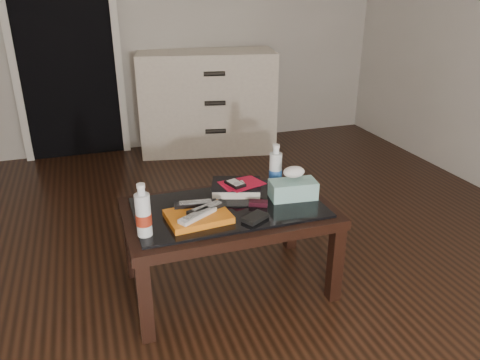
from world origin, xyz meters
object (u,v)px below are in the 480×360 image
object	(u,v)px
textbook	(236,187)
tissue_box	(293,189)
dresser	(207,102)
water_bottle_right	(276,166)
coffee_table	(229,218)
water_bottle_left	(143,210)

from	to	relation	value
textbook	tissue_box	bearing A→B (deg)	-14.67
dresser	textbook	distance (m)	2.00
textbook	water_bottle_right	world-z (taller)	water_bottle_right
dresser	water_bottle_right	distance (m)	1.99
coffee_table	dresser	bearing A→B (deg)	77.75
textbook	coffee_table	bearing A→B (deg)	-101.73
tissue_box	textbook	bearing A→B (deg)	152.95
coffee_table	water_bottle_right	bearing A→B (deg)	24.95
coffee_table	water_bottle_right	world-z (taller)	water_bottle_right
coffee_table	dresser	world-z (taller)	dresser
tissue_box	water_bottle_left	bearing A→B (deg)	-163.43
textbook	dresser	bearing A→B (deg)	98.02
dresser	textbook	size ratio (longest dim) A/B	5.10
dresser	water_bottle_left	xyz separation A→B (m)	(-0.88, -2.27, 0.13)
coffee_table	water_bottle_left	bearing A→B (deg)	-161.03
dresser	water_bottle_left	bearing A→B (deg)	-100.10
coffee_table	textbook	size ratio (longest dim) A/B	4.00
dresser	water_bottle_right	world-z (taller)	dresser
coffee_table	textbook	distance (m)	0.20
water_bottle_right	tissue_box	bearing A→B (deg)	-76.67
dresser	textbook	bearing A→B (deg)	-89.48
textbook	water_bottle_right	bearing A→B (deg)	14.86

